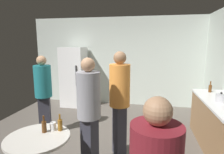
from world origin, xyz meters
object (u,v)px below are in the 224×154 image
(plastic_cup_white, at_px, (53,126))
(person_in_gray_shirt, at_px, (89,107))
(kettle, at_px, (221,98))
(beer_bottle_amber, at_px, (60,124))
(person_in_orange_shirt, at_px, (120,96))
(refrigerator, at_px, (74,77))
(person_in_teal_shirt, at_px, (43,89))
(foreground_table, at_px, (38,144))
(beer_bottle_brown, at_px, (44,126))
(beer_bottle_on_counter, at_px, (210,88))

(plastic_cup_white, xyz_separation_m, person_in_gray_shirt, (0.42, 0.28, 0.21))
(kettle, relative_size, beer_bottle_amber, 1.06)
(plastic_cup_white, bearing_deg, person_in_orange_shirt, 44.20)
(refrigerator, distance_m, beer_bottle_amber, 3.31)
(beer_bottle_amber, height_order, person_in_gray_shirt, person_in_gray_shirt)
(kettle, bearing_deg, plastic_cup_white, -153.90)
(kettle, bearing_deg, person_in_teal_shirt, -179.79)
(person_in_gray_shirt, height_order, person_in_orange_shirt, person_in_orange_shirt)
(foreground_table, bearing_deg, beer_bottle_brown, 81.02)
(kettle, xyz_separation_m, beer_bottle_amber, (-2.40, -1.21, -0.15))
(refrigerator, distance_m, person_in_gray_shirt, 3.19)
(beer_bottle_brown, bearing_deg, beer_bottle_on_counter, 37.24)
(foreground_table, xyz_separation_m, plastic_cup_white, (0.10, 0.20, 0.16))
(beer_bottle_brown, bearing_deg, plastic_cup_white, 42.74)
(refrigerator, height_order, beer_bottle_amber, refrigerator)
(refrigerator, relative_size, beer_bottle_amber, 7.83)
(beer_bottle_brown, height_order, person_in_orange_shirt, person_in_orange_shirt)
(beer_bottle_brown, xyz_separation_m, plastic_cup_white, (0.08, 0.08, -0.03))
(beer_bottle_brown, relative_size, person_in_teal_shirt, 0.14)
(refrigerator, bearing_deg, person_in_orange_shirt, -53.22)
(beer_bottle_amber, distance_m, person_in_gray_shirt, 0.46)
(beer_bottle_on_counter, distance_m, beer_bottle_brown, 3.28)
(plastic_cup_white, distance_m, person_in_teal_shirt, 1.49)
(refrigerator, height_order, plastic_cup_white, refrigerator)
(plastic_cup_white, relative_size, person_in_orange_shirt, 0.06)
(foreground_table, height_order, person_in_orange_shirt, person_in_orange_shirt)
(foreground_table, height_order, beer_bottle_brown, beer_bottle_brown)
(plastic_cup_white, bearing_deg, refrigerator, 107.30)
(plastic_cup_white, bearing_deg, beer_bottle_amber, 6.64)
(beer_bottle_on_counter, distance_m, foreground_table, 3.39)
(refrigerator, xyz_separation_m, person_in_gray_shirt, (1.40, -2.86, 0.10))
(beer_bottle_brown, relative_size, person_in_gray_shirt, 0.13)
(beer_bottle_on_counter, height_order, beer_bottle_amber, beer_bottle_on_counter)
(beer_bottle_brown, distance_m, plastic_cup_white, 0.12)
(beer_bottle_brown, distance_m, person_in_orange_shirt, 1.24)
(beer_bottle_brown, bearing_deg, person_in_gray_shirt, 35.05)
(person_in_gray_shirt, bearing_deg, kettle, 142.40)
(kettle, distance_m, plastic_cup_white, 2.79)
(kettle, relative_size, beer_bottle_brown, 1.06)
(beer_bottle_amber, xyz_separation_m, person_in_gray_shirt, (0.32, 0.27, 0.18))
(foreground_table, relative_size, beer_bottle_amber, 3.48)
(beer_bottle_on_counter, distance_m, person_in_orange_shirt, 2.07)
(beer_bottle_amber, xyz_separation_m, beer_bottle_brown, (-0.18, -0.09, 0.00))
(refrigerator, bearing_deg, person_in_gray_shirt, -63.96)
(refrigerator, bearing_deg, beer_bottle_on_counter, -19.41)
(beer_bottle_on_counter, height_order, beer_bottle_brown, beer_bottle_on_counter)
(beer_bottle_amber, bearing_deg, person_in_teal_shirt, 128.45)
(foreground_table, bearing_deg, kettle, 28.74)
(foreground_table, height_order, person_in_gray_shirt, person_in_gray_shirt)
(person_in_orange_shirt, bearing_deg, beer_bottle_amber, 14.03)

